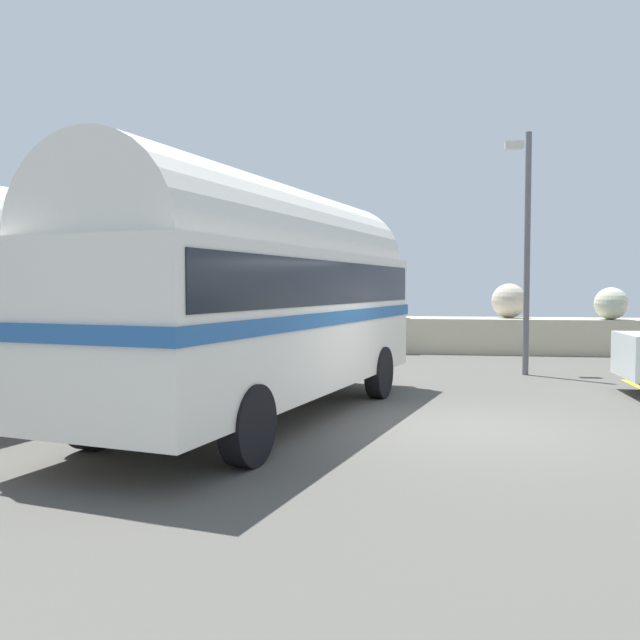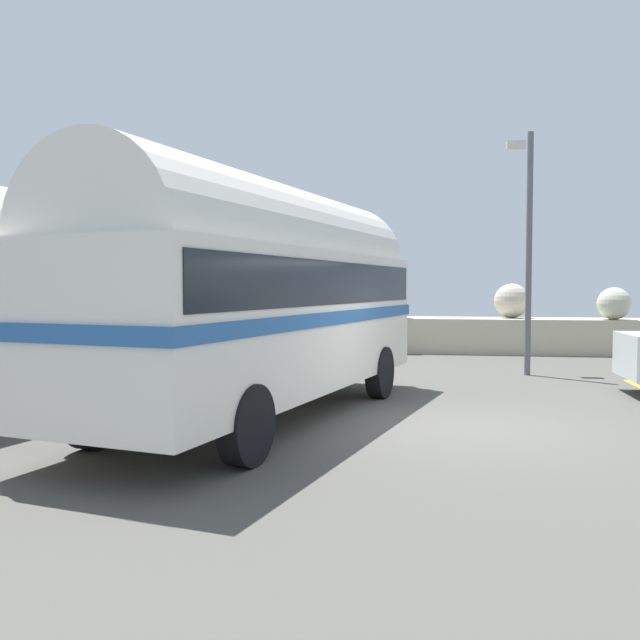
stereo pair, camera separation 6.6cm
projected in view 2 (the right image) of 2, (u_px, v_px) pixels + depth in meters
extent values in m
cube|color=#4F4D48|center=(465.00, 428.00, 10.09)|extent=(32.00, 26.00, 0.02)
cube|color=#BFB79A|center=(447.00, 335.00, 21.69)|extent=(31.36, 1.80, 1.10)
sphere|color=#BDAF95|center=(73.00, 296.00, 23.61)|extent=(1.30, 1.30, 1.30)
sphere|color=#B6A693|center=(188.00, 295.00, 23.44)|extent=(1.40, 1.40, 1.40)
cube|color=beige|center=(278.00, 299.00, 22.46)|extent=(1.72, 1.73, 1.17)
cube|color=#AFA6A5|center=(393.00, 305.00, 21.40)|extent=(0.81, 0.83, 0.80)
sphere|color=#BFB39F|center=(512.00, 301.00, 21.53)|extent=(1.09, 1.09, 1.09)
sphere|color=beige|center=(614.00, 304.00, 20.40)|extent=(0.97, 0.97, 0.97)
cylinder|color=black|center=(273.00, 367.00, 13.52)|extent=(0.49, 1.00, 0.96)
cylinder|color=black|center=(380.00, 372.00, 12.69)|extent=(0.49, 1.00, 0.96)
cylinder|color=black|center=(94.00, 412.00, 8.70)|extent=(0.49, 1.00, 0.96)
cylinder|color=black|center=(247.00, 425.00, 7.87)|extent=(0.49, 1.00, 0.96)
cube|color=silver|center=(263.00, 320.00, 10.64)|extent=(4.20, 8.72, 2.10)
cylinder|color=silver|center=(263.00, 253.00, 10.59)|extent=(3.93, 8.35, 2.20)
cube|color=#285C9B|center=(263.00, 317.00, 10.64)|extent=(4.27, 8.82, 0.20)
cube|color=black|center=(263.00, 283.00, 10.62)|extent=(4.16, 8.40, 0.64)
cube|color=silver|center=(354.00, 351.00, 14.64)|extent=(2.26, 0.66, 0.28)
cylinder|color=black|center=(49.00, 366.00, 13.62)|extent=(0.51, 1.00, 0.96)
cylinder|color=black|center=(138.00, 372.00, 12.73)|extent=(0.51, 1.00, 0.96)
cube|color=silver|center=(146.00, 351.00, 14.69)|extent=(2.25, 0.72, 0.28)
cylinder|color=#5B5B60|center=(529.00, 255.00, 15.86)|extent=(0.14, 0.14, 5.67)
cube|color=beige|center=(516.00, 145.00, 16.72)|extent=(0.44, 0.24, 0.18)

